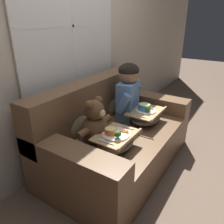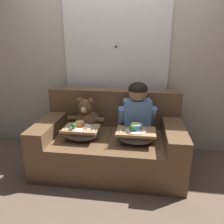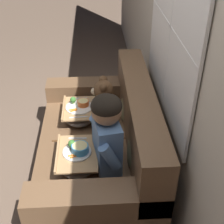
{
  "view_description": "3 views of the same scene",
  "coord_description": "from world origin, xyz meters",
  "px_view_note": "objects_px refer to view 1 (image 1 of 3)",
  "views": [
    {
      "loc": [
        -1.69,
        -1.0,
        1.46
      ],
      "look_at": [
        -0.13,
        0.01,
        0.65
      ],
      "focal_mm": 35.0,
      "sensor_mm": 36.0,
      "label": 1
    },
    {
      "loc": [
        0.35,
        -2.31,
        1.47
      ],
      "look_at": [
        0.01,
        0.13,
        0.65
      ],
      "focal_mm": 35.0,
      "sensor_mm": 36.0,
      "label": 2
    },
    {
      "loc": [
        2.07,
        0.02,
        2.12
      ],
      "look_at": [
        -0.02,
        0.14,
        0.67
      ],
      "focal_mm": 50.0,
      "sensor_mm": 36.0,
      "label": 3
    }
  ],
  "objects_px": {
    "throw_pillow_behind_child": "(112,101)",
    "throw_pillow_behind_teddy": "(77,120)",
    "child_figure": "(128,89)",
    "teddy_bear": "(95,124)",
    "lap_tray_child": "(146,116)",
    "lap_tray_teddy": "(116,140)",
    "couch": "(114,136)"
  },
  "relations": [
    {
      "from": "lap_tray_teddy",
      "to": "teddy_bear",
      "type": "bearing_deg",
      "value": 89.63
    },
    {
      "from": "throw_pillow_behind_child",
      "to": "teddy_bear",
      "type": "xyz_separation_m",
      "value": [
        -0.61,
        -0.22,
        0.02
      ]
    },
    {
      "from": "throw_pillow_behind_child",
      "to": "child_figure",
      "type": "height_order",
      "value": "child_figure"
    },
    {
      "from": "throw_pillow_behind_child",
      "to": "throw_pillow_behind_teddy",
      "type": "distance_m",
      "value": 0.61
    },
    {
      "from": "throw_pillow_behind_teddy",
      "to": "teddy_bear",
      "type": "relative_size",
      "value": 0.8
    },
    {
      "from": "teddy_bear",
      "to": "lap_tray_child",
      "type": "xyz_separation_m",
      "value": [
        0.61,
        -0.22,
        -0.1
      ]
    },
    {
      "from": "throw_pillow_behind_teddy",
      "to": "child_figure",
      "type": "height_order",
      "value": "child_figure"
    },
    {
      "from": "child_figure",
      "to": "teddy_bear",
      "type": "relative_size",
      "value": 1.39
    },
    {
      "from": "throw_pillow_behind_child",
      "to": "lap_tray_child",
      "type": "bearing_deg",
      "value": -90.06
    },
    {
      "from": "teddy_bear",
      "to": "lap_tray_teddy",
      "type": "xyz_separation_m",
      "value": [
        -0.0,
        -0.22,
        -0.1
      ]
    },
    {
      "from": "couch",
      "to": "child_figure",
      "type": "relative_size",
      "value": 2.68
    },
    {
      "from": "throw_pillow_behind_teddy",
      "to": "child_figure",
      "type": "relative_size",
      "value": 0.58
    },
    {
      "from": "couch",
      "to": "throw_pillow_behind_child",
      "type": "bearing_deg",
      "value": 36.94
    },
    {
      "from": "child_figure",
      "to": "teddy_bear",
      "type": "bearing_deg",
      "value": -179.56
    },
    {
      "from": "couch",
      "to": "teddy_bear",
      "type": "relative_size",
      "value": 3.71
    },
    {
      "from": "child_figure",
      "to": "teddy_bear",
      "type": "height_order",
      "value": "child_figure"
    },
    {
      "from": "couch",
      "to": "lap_tray_child",
      "type": "distance_m",
      "value": 0.41
    },
    {
      "from": "teddy_bear",
      "to": "lap_tray_child",
      "type": "relative_size",
      "value": 1.06
    },
    {
      "from": "throw_pillow_behind_child",
      "to": "couch",
      "type": "bearing_deg",
      "value": -143.06
    },
    {
      "from": "child_figure",
      "to": "lap_tray_child",
      "type": "xyz_separation_m",
      "value": [
        -0.0,
        -0.22,
        -0.26
      ]
    },
    {
      "from": "throw_pillow_behind_teddy",
      "to": "lap_tray_teddy",
      "type": "xyz_separation_m",
      "value": [
        -0.0,
        -0.44,
        -0.08
      ]
    },
    {
      "from": "child_figure",
      "to": "lap_tray_child",
      "type": "distance_m",
      "value": 0.35
    },
    {
      "from": "lap_tray_child",
      "to": "lap_tray_teddy",
      "type": "bearing_deg",
      "value": -179.97
    },
    {
      "from": "lap_tray_child",
      "to": "throw_pillow_behind_child",
      "type": "bearing_deg",
      "value": 89.94
    },
    {
      "from": "throw_pillow_behind_teddy",
      "to": "child_figure",
      "type": "xyz_separation_m",
      "value": [
        0.61,
        -0.21,
        0.18
      ]
    },
    {
      "from": "child_figure",
      "to": "lap_tray_teddy",
      "type": "xyz_separation_m",
      "value": [
        -0.61,
        -0.22,
        -0.26
      ]
    },
    {
      "from": "throw_pillow_behind_teddy",
      "to": "lap_tray_child",
      "type": "xyz_separation_m",
      "value": [
        0.61,
        -0.44,
        -0.08
      ]
    },
    {
      "from": "teddy_bear",
      "to": "throw_pillow_behind_child",
      "type": "bearing_deg",
      "value": 19.79
    },
    {
      "from": "lap_tray_child",
      "to": "lap_tray_teddy",
      "type": "distance_m",
      "value": 0.61
    },
    {
      "from": "lap_tray_child",
      "to": "lap_tray_teddy",
      "type": "xyz_separation_m",
      "value": [
        -0.61,
        -0.0,
        -0.0
      ]
    },
    {
      "from": "couch",
      "to": "lap_tray_child",
      "type": "xyz_separation_m",
      "value": [
        0.3,
        -0.21,
        0.17
      ]
    },
    {
      "from": "couch",
      "to": "throw_pillow_behind_teddy",
      "type": "bearing_deg",
      "value": 143.06
    }
  ]
}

